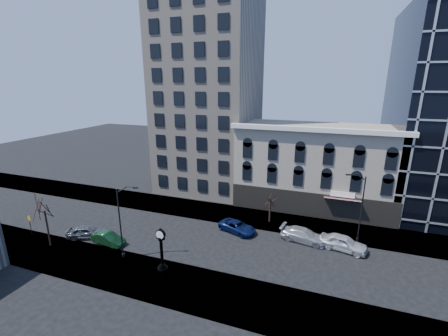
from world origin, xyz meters
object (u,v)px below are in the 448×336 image
at_px(street_lamp_near, 124,203).
at_px(car_near_a, 87,232).
at_px(car_near_b, 108,239).
at_px(street_clock, 162,251).
at_px(warning_sign, 30,222).

bearing_deg(street_lamp_near, car_near_a, 144.50).
relative_size(street_lamp_near, car_near_b, 1.98).
height_order(street_clock, car_near_b, street_clock).
xyz_separation_m(street_lamp_near, car_near_b, (-3.96, 1.53, -5.56)).
xyz_separation_m(warning_sign, car_near_b, (9.89, 1.75, -1.30)).
xyz_separation_m(street_clock, warning_sign, (-18.46, 0.65, -0.22)).
bearing_deg(street_clock, car_near_a, 168.83).
relative_size(car_near_a, car_near_b, 1.12).
xyz_separation_m(street_clock, car_near_b, (-8.57, 2.40, -1.52)).
height_order(street_lamp_near, warning_sign, street_lamp_near).
xyz_separation_m(warning_sign, car_near_a, (6.47, 2.08, -1.19)).
distance_m(warning_sign, car_near_b, 10.12).
height_order(warning_sign, car_near_b, warning_sign).
distance_m(street_clock, street_lamp_near, 6.20).
bearing_deg(car_near_a, street_lamp_near, -128.42).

